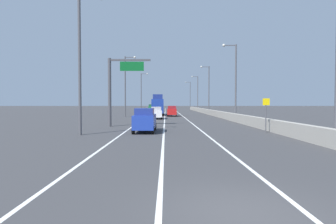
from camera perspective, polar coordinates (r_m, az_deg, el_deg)
name	(u,v)px	position (r m, az deg, el deg)	size (l,w,h in m)	color
ground_plane	(173,113)	(70.62, 1.01, -0.22)	(320.00, 320.00, 0.00)	#38383A
lane_stripe_left	(149,115)	(61.71, -3.88, -0.52)	(0.16, 130.00, 0.00)	silver
lane_stripe_center	(165,115)	(61.60, -0.63, -0.52)	(0.16, 130.00, 0.00)	silver
lane_stripe_right	(181,115)	(61.69, 2.62, -0.52)	(0.16, 130.00, 0.00)	silver
jersey_barrier_right	(223,115)	(47.59, 11.27, -0.62)	(0.60, 120.00, 1.10)	#9E998E
overhead_sign_gantry	(116,84)	(31.19, -10.54, 5.76)	(4.68, 0.36, 7.50)	#47474C
speed_advisory_sign	(266,113)	(25.81, 19.43, -0.10)	(0.60, 0.11, 3.00)	#4C4C51
lamp_post_right_near	(334,39)	(19.68, 30.88, 12.71)	(2.14, 0.44, 11.26)	#4C4C51
lamp_post_right_second	(234,77)	(42.44, 13.41, 6.97)	(2.14, 0.44, 11.26)	#4C4C51
lamp_post_right_third	(208,87)	(66.41, 8.18, 5.15)	(2.14, 0.44, 11.26)	#4C4C51
lamp_post_right_fourth	(197,91)	(90.71, 5.96, 4.29)	(2.14, 0.44, 11.26)	#4C4C51
lamp_post_right_fifth	(190,94)	(115.06, 4.45, 3.79)	(2.14, 0.44, 11.26)	#4C4C51
lamp_post_left_near	(82,56)	(23.81, -17.12, 10.96)	(2.14, 0.44, 11.26)	#4C4C51
lamp_post_left_mid	(126,82)	(52.59, -8.51, 6.01)	(2.14, 0.44, 11.26)	#4C4C51
lamp_post_left_far	(142,90)	(81.74, -5.36, 4.55)	(2.14, 0.44, 11.26)	#4C4C51
car_green_0	(151,107)	(92.16, -3.43, 0.93)	(1.91, 4.28, 2.10)	#196033
car_white_1	(156,113)	(45.06, -2.43, -0.17)	(1.97, 4.49, 1.97)	white
car_gray_2	(160,108)	(87.43, -1.74, 0.86)	(2.02, 4.51, 2.05)	slate
car_red_3	(172,111)	(53.75, 0.84, 0.19)	(1.97, 4.14, 2.03)	red
car_blue_4	(145,120)	(25.00, -4.75, -1.66)	(1.90, 4.78, 2.14)	#1E389E
box_truck	(158,105)	(59.41, -2.13, 1.36)	(2.64, 9.12, 4.46)	navy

